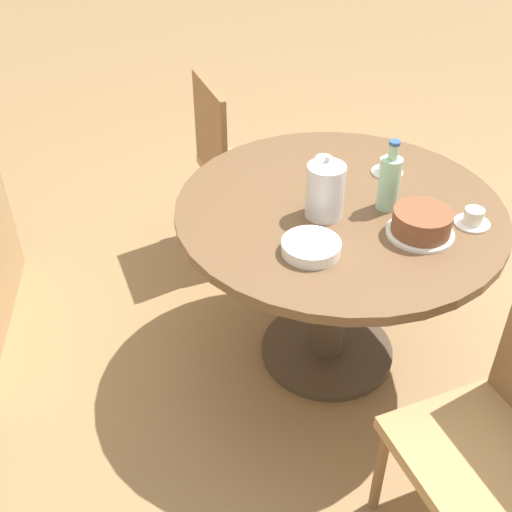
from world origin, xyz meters
TOP-DOWN VIEW (x-y plane):
  - ground_plane at (0.00, 0.00)m, footprint 14.00×14.00m
  - dining_table at (0.00, 0.00)m, footprint 1.16×1.16m
  - chair_a at (0.83, 0.27)m, footprint 0.51×0.51m
  - chair_b at (-0.83, -0.28)m, footprint 0.51×0.51m
  - coffee_pot at (-0.05, 0.07)m, footprint 0.13×0.13m
  - water_bottle at (-0.03, -0.16)m, footprint 0.07×0.07m
  - cake_main at (-0.20, -0.22)m, footprint 0.22×0.22m
  - cup_a at (0.20, -0.23)m, footprint 0.12×0.12m
  - cup_b at (-0.17, -0.41)m, footprint 0.12×0.12m
  - cup_c at (0.25, 0.01)m, footprint 0.12×0.12m
  - plate_stack at (-0.25, 0.16)m, footprint 0.19×0.19m

SIDE VIEW (x-z plane):
  - ground_plane at x=0.00m, z-range 0.00..0.00m
  - chair_a at x=0.83m, z-range 0.03..0.90m
  - chair_b at x=-0.83m, z-range 0.03..0.90m
  - dining_table at x=0.00m, z-range 0.20..0.92m
  - plate_stack at x=-0.25m, z-range 0.73..0.77m
  - cup_a at x=0.20m, z-range 0.72..0.78m
  - cup_b at x=-0.17m, z-range 0.72..0.78m
  - cup_c at x=0.25m, z-range 0.72..0.78m
  - cake_main at x=-0.20m, z-range 0.72..0.81m
  - coffee_pot at x=-0.05m, z-range 0.71..0.94m
  - water_bottle at x=-0.03m, z-range 0.70..0.96m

